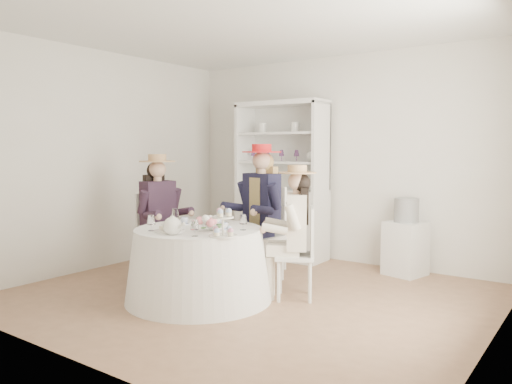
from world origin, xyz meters
The scene contains 23 objects.
ground centered at (0.00, 0.00, 0.00)m, with size 4.50×4.50×0.00m, color brown.
ceiling centered at (0.00, 0.00, 2.70)m, with size 4.50×4.50×0.00m, color white.
wall_back centered at (0.00, 2.00, 1.35)m, with size 4.50×4.50×0.00m, color silver.
wall_front centered at (0.00, -2.00, 1.35)m, with size 4.50×4.50×0.00m, color silver.
wall_left centered at (-2.25, 0.00, 1.35)m, with size 4.50×4.50×0.00m, color silver.
wall_right centered at (2.25, 0.00, 1.35)m, with size 4.50×4.50×0.00m, color silver.
tea_table centered at (-0.33, -0.41, 0.35)m, with size 1.44×1.44×0.71m.
hutch centered at (-0.70, 1.71, 0.75)m, with size 1.31×0.62×2.12m.
side_table centered at (1.01, 1.73, 0.32)m, with size 0.41×0.41×0.63m, color silver.
hatbox centered at (1.01, 1.73, 0.77)m, with size 0.28×0.28×0.28m, color black.
guest_left centered at (-1.22, -0.09, 0.81)m, with size 0.57×0.54×1.43m.
guest_mid centered at (-0.25, 0.53, 0.87)m, with size 0.57×0.60×1.54m.
guest_right centered at (0.42, 0.17, 0.75)m, with size 0.57×0.52×1.33m.
spare_chair centered at (-0.44, 0.89, 0.51)m, with size 0.39×0.39×0.94m.
teacup_a centered at (-0.61, -0.31, 0.75)m, with size 0.08×0.08×0.06m, color white.
teacup_b centered at (-0.30, -0.13, 0.75)m, with size 0.07×0.07×0.07m, color white.
teacup_c centered at (-0.06, -0.34, 0.74)m, with size 0.08×0.08×0.06m, color white.
flower_bowl centered at (-0.10, -0.41, 0.74)m, with size 0.19×0.19×0.05m, color white.
flower_arrangement centered at (-0.11, -0.51, 0.81)m, with size 0.20×0.21×0.08m.
table_teapot centered at (-0.27, -0.82, 0.79)m, with size 0.24×0.17×0.18m.
sandwich_plate centered at (-0.42, -0.72, 0.73)m, with size 0.29×0.29×0.06m.
cupcake_stand centered at (0.16, -0.63, 0.80)m, with size 0.26×0.26×0.24m.
stemware_set centered at (-0.33, -0.41, 0.79)m, with size 0.95×0.92×0.15m.
Camera 1 is at (2.94, -4.03, 1.49)m, focal length 35.00 mm.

